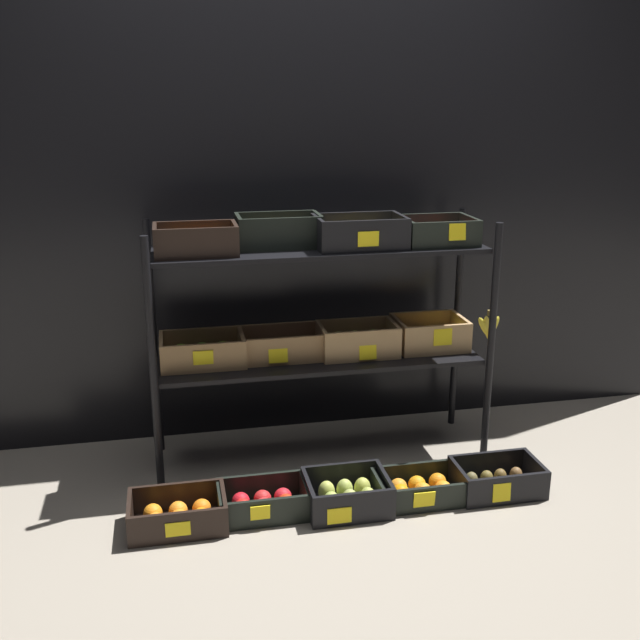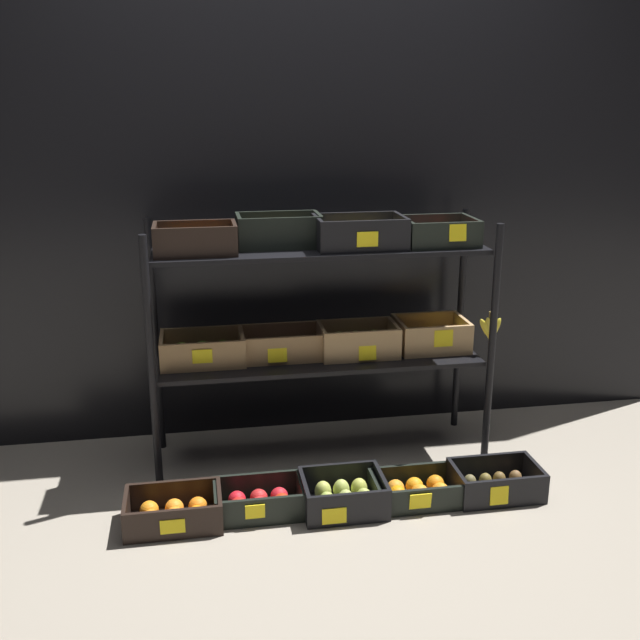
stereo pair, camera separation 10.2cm
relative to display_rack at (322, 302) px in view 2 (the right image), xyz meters
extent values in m
plane|color=gray|center=(-0.01, 0.00, -0.73)|extent=(10.00, 10.00, 0.00)
cube|color=black|center=(-0.01, 0.39, 0.36)|extent=(3.84, 0.12, 2.19)
cylinder|color=black|center=(-0.73, -0.20, -0.19)|extent=(0.03, 0.03, 1.09)
cylinder|color=black|center=(0.71, -0.20, -0.19)|extent=(0.03, 0.03, 1.09)
cylinder|color=black|center=(-0.73, 0.19, -0.19)|extent=(0.03, 0.03, 1.09)
cylinder|color=black|center=(0.71, 0.19, -0.19)|extent=(0.03, 0.03, 1.09)
cube|color=black|center=(-0.01, 0.00, -0.27)|extent=(1.41, 0.37, 0.02)
cube|color=black|center=(-0.01, 0.00, 0.23)|extent=(1.41, 0.37, 0.02)
cube|color=#A87F51|center=(-0.52, 0.03, -0.25)|extent=(0.36, 0.24, 0.01)
cube|color=#A87F51|center=(-0.52, -0.09, -0.19)|extent=(0.36, 0.02, 0.11)
cube|color=#A87F51|center=(-0.52, 0.14, -0.19)|extent=(0.36, 0.02, 0.11)
cube|color=#A87F51|center=(-0.70, 0.03, -0.19)|extent=(0.02, 0.21, 0.11)
cube|color=#A87F51|center=(-0.35, 0.03, -0.19)|extent=(0.02, 0.21, 0.11)
sphere|color=#98BB46|center=(-0.61, -0.01, -0.21)|extent=(0.07, 0.07, 0.07)
sphere|color=#90B946|center=(-0.53, -0.01, -0.21)|extent=(0.07, 0.07, 0.07)
sphere|color=#81C23D|center=(-0.44, -0.01, -0.21)|extent=(0.07, 0.07, 0.07)
sphere|color=#8EC632|center=(-0.61, 0.06, -0.21)|extent=(0.07, 0.07, 0.07)
sphere|color=#8DC33E|center=(-0.52, 0.06, -0.21)|extent=(0.07, 0.07, 0.07)
sphere|color=#8DB232|center=(-0.43, 0.06, -0.21)|extent=(0.07, 0.07, 0.07)
cube|color=yellow|center=(-0.53, -0.10, -0.19)|extent=(0.08, 0.01, 0.06)
cube|color=#A87F51|center=(-0.17, 0.04, -0.25)|extent=(0.38, 0.23, 0.01)
cube|color=#A87F51|center=(-0.17, -0.07, -0.19)|extent=(0.38, 0.02, 0.11)
cube|color=#A87F51|center=(-0.17, 0.15, -0.19)|extent=(0.38, 0.02, 0.11)
cube|color=#A87F51|center=(-0.35, 0.04, -0.19)|extent=(0.02, 0.20, 0.11)
cube|color=#A87F51|center=(0.01, 0.04, -0.19)|extent=(0.02, 0.20, 0.11)
sphere|color=#581759|center=(-0.29, 0.01, -0.22)|extent=(0.05, 0.05, 0.05)
sphere|color=#5F2E47|center=(-0.23, 0.00, -0.22)|extent=(0.05, 0.05, 0.05)
sphere|color=#611B4B|center=(-0.17, 0.00, -0.22)|extent=(0.05, 0.05, 0.05)
sphere|color=#622250|center=(-0.11, 0.00, -0.22)|extent=(0.05, 0.05, 0.05)
sphere|color=#632145|center=(-0.05, 0.01, -0.22)|extent=(0.05, 0.05, 0.05)
sphere|color=#651A56|center=(-0.29, 0.07, -0.22)|extent=(0.05, 0.05, 0.05)
sphere|color=#652851|center=(-0.23, 0.08, -0.22)|extent=(0.05, 0.05, 0.05)
sphere|color=#652D4A|center=(-0.17, 0.08, -0.22)|extent=(0.05, 0.05, 0.05)
sphere|color=#562752|center=(-0.11, 0.08, -0.22)|extent=(0.05, 0.05, 0.05)
sphere|color=#5B2252|center=(-0.05, 0.08, -0.22)|extent=(0.05, 0.05, 0.05)
cube|color=yellow|center=(-0.21, -0.08, -0.21)|extent=(0.08, 0.01, 0.07)
cube|color=tan|center=(0.17, 0.01, -0.25)|extent=(0.35, 0.21, 0.01)
cube|color=tan|center=(0.17, -0.09, -0.18)|extent=(0.35, 0.02, 0.13)
cube|color=tan|center=(0.17, 0.11, -0.18)|extent=(0.35, 0.02, 0.13)
cube|color=tan|center=(0.00, 0.01, -0.18)|extent=(0.02, 0.18, 0.13)
cube|color=tan|center=(0.33, 0.01, -0.18)|extent=(0.02, 0.18, 0.13)
ellipsoid|color=#A8BB53|center=(0.08, -0.02, -0.20)|extent=(0.07, 0.07, 0.09)
ellipsoid|color=#A6C34E|center=(0.17, -0.02, -0.20)|extent=(0.07, 0.07, 0.09)
ellipsoid|color=#AFC24F|center=(0.24, -0.03, -0.20)|extent=(0.07, 0.07, 0.09)
ellipsoid|color=#B6B84C|center=(0.08, 0.03, -0.20)|extent=(0.07, 0.07, 0.09)
ellipsoid|color=#B5C24A|center=(0.16, 0.03, -0.20)|extent=(0.07, 0.07, 0.09)
ellipsoid|color=#AEC24B|center=(0.25, 0.03, -0.20)|extent=(0.07, 0.07, 0.09)
cube|color=yellow|center=(0.18, -0.10, -0.21)|extent=(0.08, 0.02, 0.07)
cube|color=tan|center=(0.51, 0.03, -0.25)|extent=(0.32, 0.25, 0.01)
cube|color=tan|center=(0.51, -0.08, -0.18)|extent=(0.32, 0.02, 0.13)
cube|color=tan|center=(0.51, 0.15, -0.18)|extent=(0.32, 0.02, 0.13)
cube|color=tan|center=(0.36, 0.03, -0.18)|extent=(0.02, 0.21, 0.13)
cube|color=tan|center=(0.67, 0.03, -0.18)|extent=(0.02, 0.21, 0.13)
ellipsoid|color=yellow|center=(0.44, -0.01, -0.20)|extent=(0.06, 0.06, 0.08)
ellipsoid|color=yellow|center=(0.52, -0.01, -0.20)|extent=(0.06, 0.06, 0.08)
ellipsoid|color=yellow|center=(0.59, -0.01, -0.20)|extent=(0.06, 0.06, 0.08)
ellipsoid|color=yellow|center=(0.44, 0.07, -0.20)|extent=(0.06, 0.06, 0.08)
ellipsoid|color=yellow|center=(0.51, 0.07, -0.20)|extent=(0.06, 0.06, 0.08)
ellipsoid|color=yellow|center=(0.59, 0.07, -0.20)|extent=(0.06, 0.06, 0.08)
cube|color=yellow|center=(0.53, -0.09, -0.17)|extent=(0.09, 0.01, 0.08)
cube|color=black|center=(-0.53, -0.05, 0.25)|extent=(0.33, 0.20, 0.01)
cube|color=black|center=(-0.53, -0.14, 0.31)|extent=(0.33, 0.02, 0.11)
cube|color=black|center=(-0.53, 0.04, 0.31)|extent=(0.33, 0.02, 0.11)
cube|color=black|center=(-0.69, -0.05, 0.31)|extent=(0.02, 0.17, 0.11)
cube|color=black|center=(-0.37, -0.05, 0.31)|extent=(0.02, 0.17, 0.11)
sphere|color=orange|center=(-0.61, -0.08, 0.29)|extent=(0.06, 0.06, 0.06)
sphere|color=orange|center=(-0.53, -0.07, 0.29)|extent=(0.06, 0.06, 0.06)
sphere|color=orange|center=(-0.45, -0.07, 0.29)|extent=(0.06, 0.06, 0.06)
sphere|color=orange|center=(-0.62, -0.02, 0.29)|extent=(0.06, 0.06, 0.06)
sphere|color=orange|center=(-0.53, -0.02, 0.29)|extent=(0.06, 0.06, 0.06)
sphere|color=orange|center=(-0.45, -0.02, 0.29)|extent=(0.06, 0.06, 0.06)
cube|color=black|center=(-0.18, 0.04, 0.25)|extent=(0.35, 0.20, 0.01)
cube|color=black|center=(-0.18, -0.05, 0.32)|extent=(0.35, 0.02, 0.13)
cube|color=black|center=(-0.18, 0.14, 0.32)|extent=(0.35, 0.02, 0.13)
cube|color=black|center=(-0.35, 0.04, 0.32)|extent=(0.02, 0.17, 0.13)
cube|color=black|center=(-0.01, 0.04, 0.32)|extent=(0.02, 0.17, 0.13)
ellipsoid|color=brown|center=(-0.28, 0.02, 0.29)|extent=(0.05, 0.05, 0.07)
ellipsoid|color=brown|center=(-0.21, 0.01, 0.29)|extent=(0.05, 0.05, 0.07)
ellipsoid|color=brown|center=(-0.15, 0.01, 0.29)|extent=(0.05, 0.05, 0.07)
ellipsoid|color=brown|center=(-0.09, 0.01, 0.29)|extent=(0.05, 0.05, 0.07)
ellipsoid|color=brown|center=(-0.28, 0.07, 0.29)|extent=(0.05, 0.05, 0.07)
ellipsoid|color=brown|center=(-0.22, 0.07, 0.29)|extent=(0.05, 0.05, 0.07)
ellipsoid|color=brown|center=(-0.15, 0.08, 0.29)|extent=(0.05, 0.05, 0.07)
ellipsoid|color=brown|center=(-0.08, 0.07, 0.29)|extent=(0.05, 0.05, 0.07)
cube|color=black|center=(0.16, -0.04, 0.25)|extent=(0.38, 0.24, 0.01)
cube|color=black|center=(0.16, -0.15, 0.32)|extent=(0.38, 0.02, 0.12)
cube|color=black|center=(0.16, 0.07, 0.32)|extent=(0.38, 0.02, 0.12)
cube|color=black|center=(-0.03, -0.04, 0.32)|extent=(0.02, 0.21, 0.12)
cube|color=black|center=(0.34, -0.04, 0.32)|extent=(0.02, 0.21, 0.12)
sphere|color=#DDB250|center=(0.07, -0.08, 0.29)|extent=(0.07, 0.07, 0.07)
sphere|color=gold|center=(0.15, -0.07, 0.29)|extent=(0.07, 0.07, 0.07)
sphere|color=#D1BD55|center=(0.25, -0.08, 0.29)|extent=(0.07, 0.07, 0.07)
sphere|color=#DEB454|center=(0.06, -0.01, 0.29)|extent=(0.07, 0.07, 0.07)
sphere|color=gold|center=(0.15, 0.00, 0.29)|extent=(0.07, 0.07, 0.07)
sphere|color=gold|center=(0.25, 0.00, 0.29)|extent=(0.07, 0.07, 0.07)
cube|color=yellow|center=(0.16, -0.16, 0.30)|extent=(0.09, 0.01, 0.06)
cube|color=black|center=(0.51, -0.03, 0.25)|extent=(0.31, 0.25, 0.01)
cube|color=black|center=(0.51, -0.15, 0.31)|extent=(0.31, 0.02, 0.10)
cube|color=black|center=(0.51, 0.09, 0.31)|extent=(0.31, 0.02, 0.10)
cube|color=black|center=(0.36, -0.03, 0.31)|extent=(0.02, 0.21, 0.10)
cube|color=black|center=(0.65, -0.03, 0.31)|extent=(0.02, 0.21, 0.10)
sphere|color=red|center=(0.45, -0.07, 0.29)|extent=(0.07, 0.07, 0.07)
sphere|color=red|center=(0.56, -0.06, 0.29)|extent=(0.07, 0.07, 0.07)
sphere|color=red|center=(0.46, 0.00, 0.29)|extent=(0.07, 0.07, 0.07)
sphere|color=red|center=(0.56, 0.00, 0.29)|extent=(0.07, 0.07, 0.07)
cube|color=yellow|center=(0.55, -0.16, 0.32)|extent=(0.07, 0.01, 0.07)
cylinder|color=brown|center=(0.75, -0.09, -0.07)|extent=(0.02, 0.02, 0.02)
ellipsoid|color=yellow|center=(0.73, -0.08, -0.14)|extent=(0.09, 0.03, 0.11)
ellipsoid|color=yellow|center=(0.75, -0.08, -0.14)|extent=(0.05, 0.03, 0.12)
ellipsoid|color=yellow|center=(0.76, -0.09, -0.14)|extent=(0.05, 0.03, 0.12)
ellipsoid|color=yellow|center=(0.77, -0.09, -0.14)|extent=(0.08, 0.03, 0.11)
cube|color=black|center=(-0.67, -0.48, -0.73)|extent=(0.37, 0.24, 0.01)
cube|color=black|center=(-0.67, -0.59, -0.66)|extent=(0.37, 0.02, 0.11)
cube|color=black|center=(-0.67, -0.37, -0.66)|extent=(0.37, 0.02, 0.11)
cube|color=black|center=(-0.85, -0.48, -0.66)|extent=(0.02, 0.20, 0.11)
cube|color=black|center=(-0.49, -0.48, -0.66)|extent=(0.02, 0.20, 0.11)
sphere|color=orange|center=(-0.75, -0.51, -0.68)|extent=(0.07, 0.07, 0.07)
sphere|color=orange|center=(-0.66, -0.51, -0.68)|extent=(0.07, 0.07, 0.07)
sphere|color=orange|center=(-0.58, -0.52, -0.68)|extent=(0.07, 0.07, 0.07)
sphere|color=orange|center=(-0.76, -0.45, -0.68)|extent=(0.07, 0.07, 0.07)
sphere|color=orange|center=(-0.67, -0.45, -0.68)|extent=(0.07, 0.07, 0.07)
sphere|color=orange|center=(-0.58, -0.45, -0.68)|extent=(0.07, 0.07, 0.07)
cube|color=yellow|center=(-0.67, -0.60, -0.67)|extent=(0.09, 0.01, 0.06)
cube|color=black|center=(-0.33, -0.45, -0.73)|extent=(0.36, 0.22, 0.01)
cube|color=black|center=(-0.33, -0.55, -0.67)|extent=(0.36, 0.02, 0.11)
cube|color=black|center=(-0.33, -0.35, -0.67)|extent=(0.36, 0.02, 0.11)
cube|color=black|center=(-0.50, -0.45, -0.67)|extent=(0.02, 0.19, 0.11)
cube|color=black|center=(-0.16, -0.45, -0.67)|extent=(0.02, 0.19, 0.11)
sphere|color=red|center=(-0.42, -0.48, -0.68)|extent=(0.07, 0.07, 0.07)
sphere|color=red|center=(-0.33, -0.49, -0.68)|extent=(0.07, 0.07, 0.07)
sphere|color=red|center=(-0.24, -0.48, -0.68)|extent=(0.07, 0.07, 0.07)
sphere|color=red|center=(-0.42, -0.43, -0.68)|extent=(0.07, 0.07, 0.07)
sphere|color=red|center=(-0.33, -0.43, -0.68)|extent=(0.07, 0.07, 0.07)
sphere|color=red|center=(-0.25, -0.43, -0.68)|extent=(0.07, 0.07, 0.07)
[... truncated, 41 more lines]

